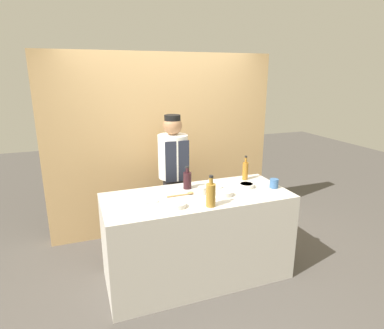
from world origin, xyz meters
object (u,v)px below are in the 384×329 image
bottle_wine (187,180)px  chef_center (173,177)px  cup_cream (202,191)px  wooden_spoon (185,194)px  sauce_bowl_white (218,188)px  sauce_bowl_orange (225,193)px  sauce_bowl_brown (246,185)px  bottle_amber (245,170)px  cup_blue (274,183)px  cutting_board (141,200)px  bottle_vinegar (211,194)px  sauce_bowl_purple (178,205)px

bottle_wine → chef_center: 0.56m
cup_cream → wooden_spoon: 0.18m
cup_cream → chef_center: 0.78m
sauce_bowl_white → sauce_bowl_orange: sauce_bowl_white is taller
sauce_bowl_white → chef_center: size_ratio=0.07×
sauce_bowl_brown → bottle_amber: bottle_amber is taller
bottle_wine → wooden_spoon: size_ratio=0.87×
sauce_bowl_brown → cup_blue: cup_blue is taller
wooden_spoon → cup_blue: bearing=-7.2°
bottle_amber → cutting_board: bearing=-170.5°
sauce_bowl_orange → bottle_vinegar: bearing=-140.8°
sauce_bowl_orange → cup_cream: bearing=153.6°
bottle_amber → chef_center: bearing=145.4°
cup_cream → bottle_wine: bearing=110.2°
sauce_bowl_purple → wooden_spoon: size_ratio=0.54×
sauce_bowl_white → cup_blue: bearing=-12.9°
cutting_board → bottle_vinegar: bottle_vinegar is taller
sauce_bowl_purple → cutting_board: size_ratio=0.52×
bottle_wine → cup_blue: bottle_wine is taller
sauce_bowl_orange → bottle_amber: 0.58m
sauce_bowl_orange → sauce_bowl_brown: 0.35m
chef_center → cup_blue: bearing=-44.2°
cutting_board → bottle_wine: bearing=17.1°
cutting_board → cup_cream: size_ratio=3.35×
bottle_wine → cup_blue: 0.94m
wooden_spoon → chef_center: (0.10, 0.73, -0.05)m
bottle_wine → sauce_bowl_white: bearing=-31.0°
bottle_vinegar → sauce_bowl_purple: bearing=164.8°
cutting_board → bottle_amber: (1.27, 0.21, 0.10)m
sauce_bowl_white → bottle_vinegar: 0.44m
cup_cream → chef_center: (-0.07, 0.77, -0.08)m
chef_center → cutting_board: bearing=-127.9°
bottle_vinegar → cup_cream: bearing=82.7°
bottle_wine → cup_blue: bearing=-19.2°
sauce_bowl_purple → sauce_bowl_brown: (0.87, 0.25, 0.00)m
sauce_bowl_brown → bottle_amber: (0.12, 0.24, 0.09)m
bottle_wine → bottle_amber: size_ratio=0.87×
bottle_wine → chef_center: (0.01, 0.54, -0.13)m
sauce_bowl_purple → bottle_wine: size_ratio=0.62×
sauce_bowl_white → sauce_bowl_brown: 0.33m
cutting_board → sauce_bowl_orange: bearing=-10.9°
cup_cream → wooden_spoon: bearing=166.5°
sauce_bowl_brown → cup_blue: bearing=-22.7°
cup_blue → cup_cream: size_ratio=1.13×
cutting_board → cup_cream: bearing=-5.3°
sauce_bowl_brown → bottle_amber: 0.28m
bottle_vinegar → cup_blue: bearing=14.7°
bottle_wine → sauce_bowl_orange: bearing=-48.6°
cutting_board → sauce_bowl_white: bearing=-0.1°
bottle_wine → bottle_amber: 0.73m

